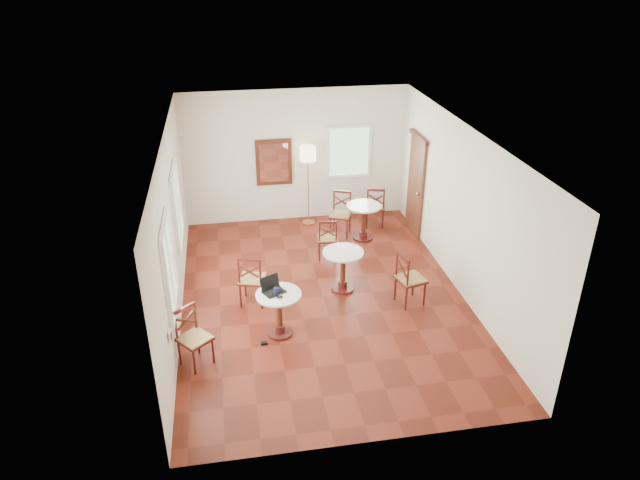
# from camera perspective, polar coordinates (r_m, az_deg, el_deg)

# --- Properties ---
(ground) EXTENTS (7.00, 7.00, 0.00)m
(ground) POSITION_cam_1_polar(r_m,az_deg,el_deg) (10.48, 0.28, -5.62)
(ground) COLOR #611C10
(ground) RESTS_ON ground
(room_shell) EXTENTS (5.02, 7.02, 3.01)m
(room_shell) POSITION_cam_1_polar(r_m,az_deg,el_deg) (9.84, -0.32, 4.53)
(room_shell) COLOR silver
(room_shell) RESTS_ON ground
(cafe_table_near) EXTENTS (0.73, 0.73, 0.77)m
(cafe_table_near) POSITION_cam_1_polar(r_m,az_deg,el_deg) (9.30, -4.07, -6.85)
(cafe_table_near) COLOR #491612
(cafe_table_near) RESTS_ON ground
(cafe_table_mid) EXTENTS (0.74, 0.74, 0.78)m
(cafe_table_mid) POSITION_cam_1_polar(r_m,az_deg,el_deg) (10.46, 2.29, -2.61)
(cafe_table_mid) COLOR #491612
(cafe_table_mid) RESTS_ON ground
(cafe_table_back) EXTENTS (0.74, 0.74, 0.78)m
(cafe_table_back) POSITION_cam_1_polar(r_m,az_deg,el_deg) (12.36, 4.34, 2.18)
(cafe_table_back) COLOR #491612
(cafe_table_back) RESTS_ON ground
(chair_near_a) EXTENTS (0.56, 0.56, 0.98)m
(chair_near_a) POSITION_cam_1_polar(r_m,az_deg,el_deg) (10.12, -6.74, -3.87)
(chair_near_a) COLOR #491612
(chair_near_a) RESTS_ON ground
(chair_near_b) EXTENTS (0.61, 0.61, 0.94)m
(chair_near_b) POSITION_cam_1_polar(r_m,az_deg,el_deg) (8.88, -12.41, -9.40)
(chair_near_b) COLOR #491612
(chair_near_b) RESTS_ON ground
(chair_mid_a) EXTENTS (0.45, 0.45, 0.88)m
(chair_mid_a) POSITION_cam_1_polar(r_m,az_deg,el_deg) (11.56, 0.74, 0.18)
(chair_mid_a) COLOR #491612
(chair_mid_a) RESTS_ON ground
(chair_mid_b) EXTENTS (0.55, 0.55, 0.99)m
(chair_mid_b) POSITION_cam_1_polar(r_m,az_deg,el_deg) (10.17, 8.84, -3.81)
(chair_mid_b) COLOR #491612
(chair_mid_b) RESTS_ON ground
(chair_back_a) EXTENTS (0.53, 0.53, 0.94)m
(chair_back_a) POSITION_cam_1_polar(r_m,az_deg,el_deg) (13.00, 5.50, 3.35)
(chair_back_a) COLOR #491612
(chair_back_a) RESTS_ON ground
(chair_back_b) EXTENTS (0.58, 0.58, 0.96)m
(chair_back_b) POSITION_cam_1_polar(r_m,az_deg,el_deg) (12.54, 2.06, 2.60)
(chair_back_b) COLOR #491612
(chair_back_b) RESTS_ON ground
(floor_lamp) EXTENTS (0.35, 0.35, 1.82)m
(floor_lamp) POSITION_cam_1_polar(r_m,az_deg,el_deg) (12.67, -1.21, 8.02)
(floor_lamp) COLOR #BF8C3F
(floor_lamp) RESTS_ON ground
(laptop) EXTENTS (0.43, 0.40, 0.24)m
(laptop) POSITION_cam_1_polar(r_m,az_deg,el_deg) (9.18, -4.75, -4.76)
(laptop) COLOR black
(laptop) RESTS_ON cafe_table_near
(mouse) EXTENTS (0.12, 0.10, 0.04)m
(mouse) POSITION_cam_1_polar(r_m,az_deg,el_deg) (9.02, -4.03, -5.64)
(mouse) COLOR black
(mouse) RESTS_ON cafe_table_near
(navy_mug) EXTENTS (0.13, 0.09, 0.10)m
(navy_mug) POSITION_cam_1_polar(r_m,az_deg,el_deg) (9.12, -4.34, -5.04)
(navy_mug) COLOR #101838
(navy_mug) RESTS_ON cafe_table_near
(water_glass) EXTENTS (0.06, 0.06, 0.10)m
(water_glass) POSITION_cam_1_polar(r_m,az_deg,el_deg) (8.95, -3.90, -5.68)
(water_glass) COLOR white
(water_glass) RESTS_ON cafe_table_near
(power_adapter) EXTENTS (0.10, 0.06, 0.04)m
(power_adapter) POSITION_cam_1_polar(r_m,az_deg,el_deg) (9.35, -5.56, -10.12)
(power_adapter) COLOR black
(power_adapter) RESTS_ON ground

